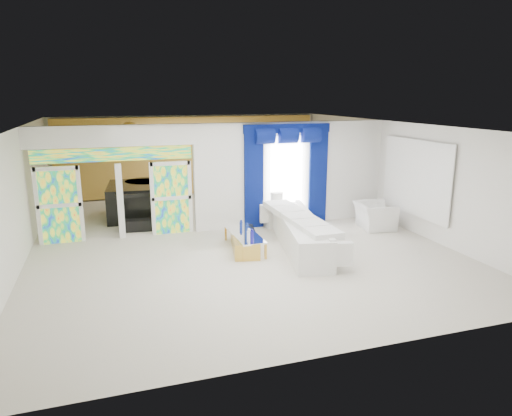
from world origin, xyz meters
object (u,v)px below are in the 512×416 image
object	(u,v)px
console_table	(286,218)
grand_piano	(135,201)
coffee_table	(244,242)
white_sofa	(299,233)
armchair	(375,216)

from	to	relation	value
console_table	grand_piano	distance (m)	4.79
coffee_table	grand_piano	distance (m)	4.73
coffee_table	console_table	world-z (taller)	console_table
console_table	white_sofa	bearing A→B (deg)	-102.14
grand_piano	white_sofa	bearing A→B (deg)	-44.63
white_sofa	armchair	world-z (taller)	white_sofa
white_sofa	armchair	size ratio (longest dim) A/B	3.44
coffee_table	armchair	distance (m)	4.16
coffee_table	grand_piano	world-z (taller)	grand_piano
console_table	grand_piano	xyz separation A→B (m)	(-4.16, 2.36, 0.30)
armchair	coffee_table	bearing A→B (deg)	108.31
grand_piano	coffee_table	bearing A→B (deg)	-54.80
white_sofa	grand_piano	xyz separation A→B (m)	(-3.73, 4.38, 0.15)
console_table	grand_piano	size ratio (longest dim) A/B	0.63
white_sofa	console_table	bearing A→B (deg)	89.36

